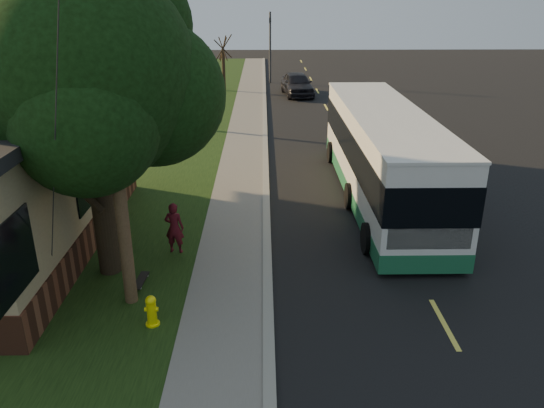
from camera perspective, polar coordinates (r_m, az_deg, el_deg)
The scene contains 15 objects.
ground at distance 12.29m, azimuth -0.39°, elevation -12.97°, with size 120.00×120.00×0.00m, color black.
road at distance 21.66m, azimuth 9.98°, elevation 2.69°, with size 8.00×80.00×0.01m, color black.
curb at distance 21.25m, azimuth -0.67°, elevation 2.81°, with size 0.25×80.00×0.12m, color gray.
sidewalk at distance 21.28m, azimuth -3.37°, elevation 2.74°, with size 2.00×80.00×0.08m, color slate.
grass_verge at distance 21.71m, azimuth -12.64°, elevation 2.62°, with size 5.00×80.00×0.07m, color black.
fire_hydrant at distance 12.31m, azimuth -12.83°, elevation -11.12°, with size 0.32×0.32×0.74m.
utility_pole at distance 11.77m, azimuth -17.03°, elevation 9.22°, with size 2.86×3.21×9.07m.
leafy_tree at distance 13.49m, azimuth -19.07°, elevation 12.84°, with size 6.30×6.00×7.80m.
bare_tree_near at distance 28.70m, azimuth -7.95°, elevation 11.98°, with size 1.38×1.21×4.31m.
bare_tree_far at distance 40.49m, azimuth -5.25°, elevation 14.76°, with size 1.38×1.21×4.03m.
traffic_signal at distance 44.24m, azimuth -0.20°, elevation 16.97°, with size 0.18×0.22×5.50m.
transit_bus at distance 19.21m, azimuth 11.79°, elevation 5.43°, with size 2.75×11.90×3.22m.
skateboarder at distance 15.21m, azimuth -10.46°, elevation -2.54°, with size 0.55×0.36×1.50m, color #4E0F18.
skateboard_main at distance 14.13m, azimuth -13.93°, elevation -7.99°, with size 0.29×0.91×0.08m.
distant_car at distance 38.99m, azimuth 2.71°, elevation 12.78°, with size 1.91×4.76×1.62m, color black.
Camera 1 is at (-0.09, -10.07, 7.04)m, focal length 35.00 mm.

